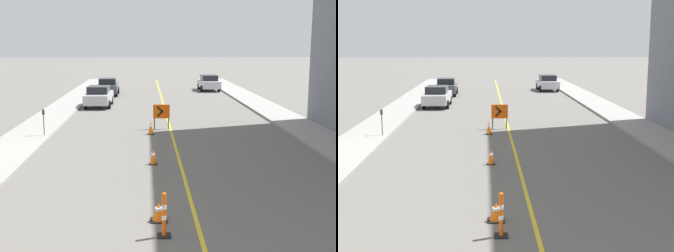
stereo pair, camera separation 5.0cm
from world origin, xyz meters
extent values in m
cube|color=gold|center=(0.00, 28.67, 0.00)|extent=(0.12, 57.33, 0.01)
cube|color=gray|center=(-7.50, 28.67, 0.07)|extent=(2.46, 57.33, 0.14)
cube|color=gray|center=(7.50, 28.67, 0.07)|extent=(2.46, 57.33, 0.14)
cube|color=black|center=(-1.04, 8.14, 0.01)|extent=(0.46, 0.46, 0.03)
cone|color=orange|center=(-1.04, 8.14, 0.28)|extent=(0.37, 0.37, 0.51)
cylinder|color=white|center=(-1.04, 8.14, 0.34)|extent=(0.19, 0.19, 0.08)
cube|color=black|center=(-1.09, 14.20, 0.01)|extent=(0.33, 0.33, 0.03)
cone|color=orange|center=(-1.09, 14.20, 0.34)|extent=(0.26, 0.26, 0.61)
cylinder|color=white|center=(-1.09, 14.20, 0.41)|extent=(0.14, 0.14, 0.10)
cube|color=black|center=(-1.12, 20.45, 0.01)|extent=(0.36, 0.36, 0.03)
cone|color=orange|center=(-1.12, 20.45, 0.38)|extent=(0.28, 0.28, 0.69)
cylinder|color=white|center=(-1.12, 20.45, 0.46)|extent=(0.15, 0.15, 0.11)
cube|color=black|center=(-0.93, 7.07, 0.02)|extent=(0.35, 0.35, 0.04)
cylinder|color=#EF560C|center=(-0.93, 7.07, 0.56)|extent=(0.11, 0.11, 1.04)
cylinder|color=white|center=(-0.93, 7.07, 0.50)|extent=(0.12, 0.12, 0.10)
cylinder|color=white|center=(-0.93, 7.07, 0.79)|extent=(0.12, 0.12, 0.10)
sphere|color=#EF560C|center=(-0.93, 7.07, 1.11)|extent=(0.12, 0.12, 0.12)
cube|color=#EF560C|center=(-0.50, 21.99, 1.01)|extent=(0.93, 0.07, 0.79)
cube|color=black|center=(-0.57, 21.95, 1.12)|extent=(0.37, 0.02, 0.37)
cube|color=black|center=(-0.57, 21.95, 0.90)|extent=(0.37, 0.02, 0.37)
cylinder|color=black|center=(-0.90, 21.99, 0.31)|extent=(0.06, 0.06, 0.61)
cylinder|color=black|center=(-0.11, 21.99, 0.31)|extent=(0.06, 0.06, 0.61)
cube|color=#B7B7BC|center=(-4.96, 31.62, 0.68)|extent=(1.93, 4.35, 0.72)
cube|color=black|center=(-4.96, 31.40, 1.31)|extent=(1.59, 1.98, 0.55)
cylinder|color=black|center=(-5.82, 32.95, 0.32)|extent=(0.24, 0.65, 0.64)
cylinder|color=black|center=(-4.11, 32.95, 0.32)|extent=(0.24, 0.65, 0.64)
cylinder|color=black|center=(-5.82, 30.28, 0.32)|extent=(0.24, 0.65, 0.64)
cylinder|color=black|center=(-4.11, 30.28, 0.32)|extent=(0.24, 0.65, 0.64)
cube|color=#474C51|center=(-4.89, 39.43, 0.68)|extent=(1.89, 4.34, 0.72)
cube|color=black|center=(-4.89, 39.22, 1.31)|extent=(1.57, 1.97, 0.55)
cylinder|color=black|center=(-5.75, 40.76, 0.32)|extent=(0.23, 0.64, 0.64)
cylinder|color=black|center=(-4.04, 40.76, 0.32)|extent=(0.23, 0.64, 0.64)
cylinder|color=black|center=(-5.75, 38.10, 0.32)|extent=(0.23, 0.64, 0.64)
cylinder|color=black|center=(-4.04, 38.10, 0.32)|extent=(0.23, 0.64, 0.64)
cube|color=#B7B7BC|center=(5.03, 43.34, 0.68)|extent=(1.95, 4.36, 0.72)
cube|color=black|center=(5.03, 43.13, 1.31)|extent=(1.60, 1.99, 0.55)
cylinder|color=black|center=(4.17, 44.67, 0.32)|extent=(0.24, 0.65, 0.64)
cylinder|color=black|center=(5.88, 44.67, 0.32)|extent=(0.24, 0.65, 0.64)
cylinder|color=black|center=(4.17, 42.01, 0.32)|extent=(0.24, 0.65, 0.64)
cylinder|color=black|center=(5.88, 42.01, 0.32)|extent=(0.24, 0.65, 0.64)
cylinder|color=#4C4C51|center=(-6.62, 19.81, 0.68)|extent=(0.05, 0.05, 1.06)
cube|color=#33383D|center=(-6.62, 19.81, 1.32)|extent=(0.12, 0.10, 0.22)
sphere|color=#33383D|center=(-6.62, 19.81, 1.43)|extent=(0.11, 0.11, 0.11)
camera|label=1|loc=(-1.36, -4.08, 4.85)|focal=50.00mm
camera|label=2|loc=(-1.31, -4.08, 4.85)|focal=50.00mm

